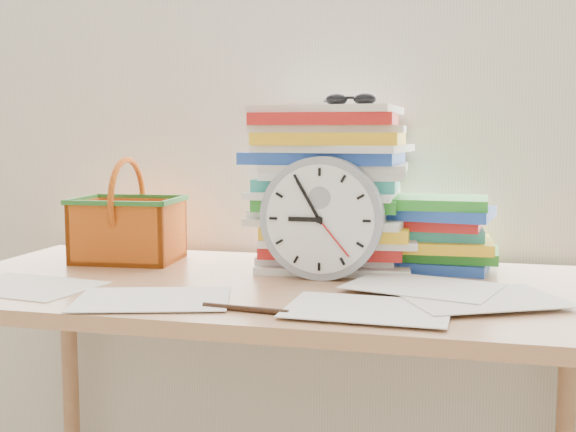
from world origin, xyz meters
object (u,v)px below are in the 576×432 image
(desk, at_px, (266,316))
(paper_stack, at_px, (333,187))
(clock, at_px, (322,218))
(basket, at_px, (128,211))
(book_stack, at_px, (435,233))

(desk, xyz_separation_m, paper_stack, (0.10, 0.22, 0.26))
(clock, bearing_deg, paper_stack, 92.34)
(desk, distance_m, basket, 0.47)
(book_stack, bearing_deg, basket, -174.53)
(paper_stack, xyz_separation_m, basket, (-0.50, -0.06, -0.06))
(basket, bearing_deg, paper_stack, 2.13)
(paper_stack, relative_size, book_stack, 1.33)
(paper_stack, distance_m, basket, 0.50)
(desk, distance_m, book_stack, 0.44)
(desk, height_order, paper_stack, paper_stack)
(paper_stack, xyz_separation_m, clock, (0.01, -0.16, -0.06))
(paper_stack, distance_m, book_stack, 0.26)
(paper_stack, height_order, book_stack, paper_stack)
(clock, relative_size, book_stack, 0.94)
(clock, relative_size, basket, 1.06)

